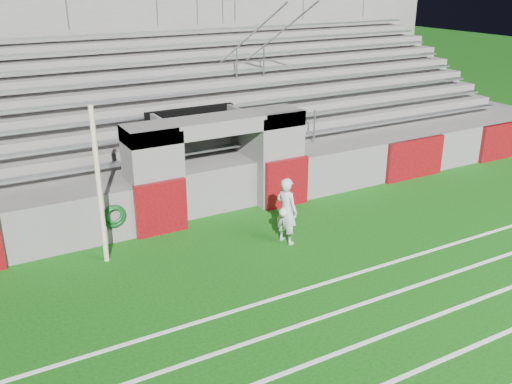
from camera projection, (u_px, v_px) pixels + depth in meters
ground at (288, 266)px, 12.50m from camera, size 90.00×90.00×0.00m
field_post at (99, 187)px, 12.11m from camera, size 0.11×0.11×3.53m
stadium_structure at (157, 122)px, 18.44m from camera, size 26.00×8.48×5.42m
goalkeeper_with_ball at (286, 211)px, 13.32m from camera, size 0.64×0.72×1.62m
hose_coil at (114, 216)px, 13.27m from camera, size 0.58×0.15×0.58m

